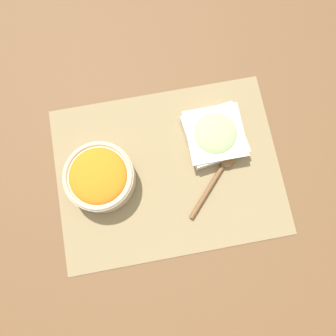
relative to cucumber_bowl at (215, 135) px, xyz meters
The scene contains 5 objects.
ground_plane 0.16m from the cucumber_bowl, 25.87° to the left, with size 3.00×3.00×0.00m, color brown.
placemat 0.16m from the cucumber_bowl, 25.87° to the left, with size 0.60×0.45×0.00m.
cucumber_bowl is the anchor object (origin of this frame).
carrot_bowl 0.32m from the cucumber_bowl, 11.16° to the left, with size 0.18×0.18×0.08m.
wooden_spoon 0.09m from the cucumber_bowl, 89.56° to the left, with size 0.16×0.18×0.02m.
Camera 1 is at (0.03, 0.17, 0.87)m, focal length 35.00 mm.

